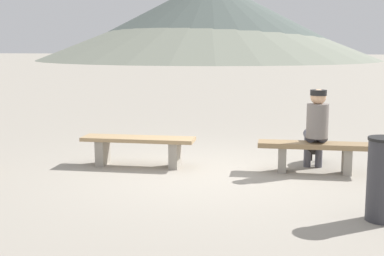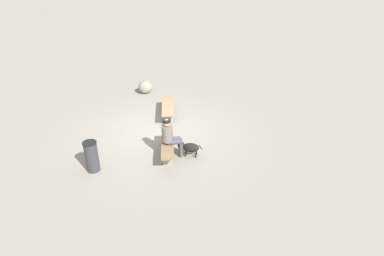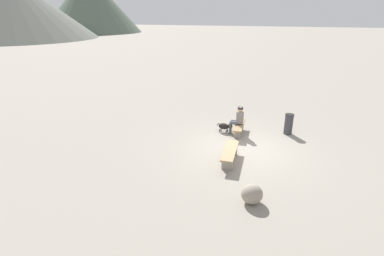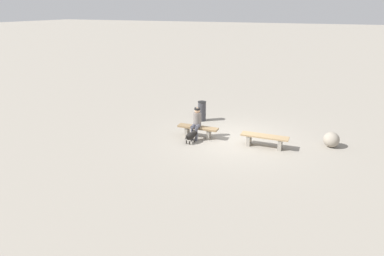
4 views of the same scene
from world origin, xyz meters
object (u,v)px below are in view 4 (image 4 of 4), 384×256
object	(u,v)px
seated_person	(197,121)
trash_bin	(202,111)
bench_left	(265,139)
bench_right	(198,129)
dog	(191,136)
boulder	(331,140)

from	to	relation	value
seated_person	trash_bin	bearing A→B (deg)	-78.08
bench_left	bench_right	world-z (taller)	bench_left
dog	trash_bin	bearing A→B (deg)	25.28
trash_bin	boulder	distance (m)	5.77
bench_right	seated_person	distance (m)	0.41
bench_right	boulder	distance (m)	5.14
bench_left	seated_person	bearing A→B (deg)	1.54
bench_right	trash_bin	distance (m)	2.19
bench_left	bench_right	xyz separation A→B (m)	(2.71, 0.06, 0.01)
trash_bin	bench_right	bearing A→B (deg)	107.62
seated_person	boulder	bearing A→B (deg)	-171.34
trash_bin	boulder	world-z (taller)	trash_bin
bench_right	dog	xyz separation A→B (m)	(0.01, 0.64, -0.05)
bench_right	dog	size ratio (longest dim) A/B	2.25
dog	bench_right	bearing A→B (deg)	10.76
trash_bin	boulder	bearing A→B (deg)	170.19
bench_right	boulder	xyz separation A→B (m)	(-5.03, -1.10, -0.05)
boulder	bench_right	bearing A→B (deg)	12.34
bench_left	seated_person	world-z (taller)	seated_person
bench_right	seated_person	world-z (taller)	seated_person
bench_right	trash_bin	size ratio (longest dim) A/B	1.83
dog	boulder	size ratio (longest dim) A/B	1.21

